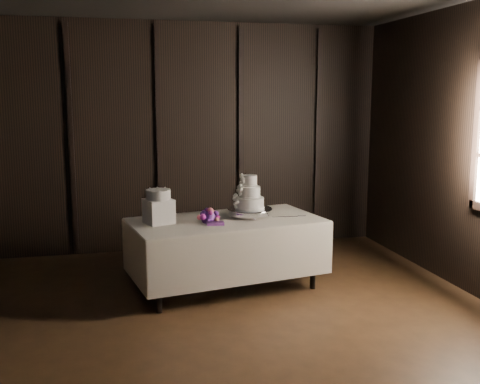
% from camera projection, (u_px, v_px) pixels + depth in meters
% --- Properties ---
extents(room, '(6.08, 7.08, 3.08)m').
position_uv_depth(room, '(202.00, 175.00, 3.98)').
color(room, black).
rests_on(room, ground).
extents(display_table, '(2.14, 1.38, 0.76)m').
position_uv_depth(display_table, '(226.00, 251.00, 5.98)').
color(display_table, silver).
rests_on(display_table, ground).
extents(cake_stand, '(0.58, 0.58, 0.09)m').
position_uv_depth(cake_stand, '(250.00, 213.00, 6.06)').
color(cake_stand, silver).
rests_on(cake_stand, display_table).
extents(wedding_cake, '(0.34, 0.30, 0.36)m').
position_uv_depth(wedding_cake, '(248.00, 196.00, 6.01)').
color(wedding_cake, white).
rests_on(wedding_cake, cake_stand).
extents(bouquet, '(0.33, 0.42, 0.18)m').
position_uv_depth(bouquet, '(209.00, 217.00, 5.77)').
color(bouquet, '#F06C77').
rests_on(bouquet, display_table).
extents(box_pedestal, '(0.33, 0.33, 0.25)m').
position_uv_depth(box_pedestal, '(159.00, 211.00, 5.74)').
color(box_pedestal, white).
rests_on(box_pedestal, display_table).
extents(small_cake, '(0.27, 0.27, 0.10)m').
position_uv_depth(small_cake, '(158.00, 194.00, 5.71)').
color(small_cake, white).
rests_on(small_cake, box_pedestal).
extents(cake_knife, '(0.37, 0.07, 0.01)m').
position_uv_depth(cake_knife, '(285.00, 217.00, 6.03)').
color(cake_knife, silver).
rests_on(cake_knife, display_table).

